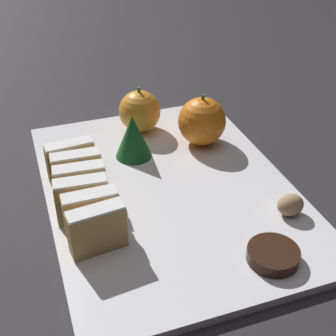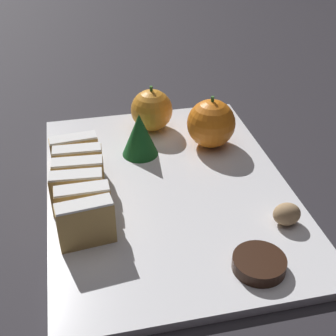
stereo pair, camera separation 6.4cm
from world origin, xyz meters
name	(u,v)px [view 2 (the right image)]	position (x,y,z in m)	size (l,w,h in m)	color
ground_plane	(168,193)	(0.00, 0.00, 0.00)	(6.00, 6.00, 0.00)	#28262B
serving_platter	(168,189)	(0.00, 0.00, 0.01)	(0.33, 0.45, 0.01)	white
stollen_slice_front	(86,223)	(-0.12, -0.09, 0.04)	(0.07, 0.03, 0.06)	tan
stollen_slice_second	(84,207)	(-0.12, -0.06, 0.04)	(0.07, 0.02, 0.06)	tan
stollen_slice_third	(78,193)	(-0.12, -0.03, 0.04)	(0.07, 0.03, 0.06)	tan
stollen_slice_fourth	(79,179)	(-0.12, 0.00, 0.04)	(0.07, 0.03, 0.06)	tan
stollen_slice_fifth	(79,166)	(-0.12, 0.03, 0.04)	(0.07, 0.03, 0.06)	tan
stollen_slice_sixth	(75,155)	(-0.12, 0.06, 0.04)	(0.07, 0.03, 0.06)	tan
orange_near	(152,110)	(0.01, 0.17, 0.05)	(0.07, 0.07, 0.08)	orange
orange_far	(211,123)	(0.09, 0.10, 0.05)	(0.08, 0.08, 0.08)	orange
walnut	(287,214)	(0.13, -0.11, 0.03)	(0.04, 0.03, 0.03)	tan
chocolate_cookie	(259,263)	(0.07, -0.18, 0.02)	(0.06, 0.06, 0.01)	black
evergreen_sprig	(140,134)	(-0.02, 0.09, 0.05)	(0.06, 0.06, 0.07)	#195623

